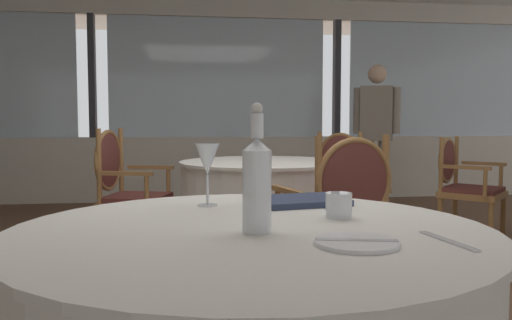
{
  "coord_description": "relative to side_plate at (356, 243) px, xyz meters",
  "views": [
    {
      "loc": [
        -0.37,
        -2.61,
        1.03
      ],
      "look_at": [
        -0.19,
        -1.16,
        0.93
      ],
      "focal_mm": 35.94,
      "sensor_mm": 36.0,
      "label": 1
    }
  ],
  "objects": [
    {
      "name": "ground_plane",
      "position": [
        0.01,
        1.54,
        -0.77
      ],
      "size": [
        14.75,
        14.75,
        0.0
      ],
      "primitive_type": "plane",
      "color": "brown"
    },
    {
      "name": "window_wall_far",
      "position": [
        0.01,
        5.8,
        0.3
      ],
      "size": [
        10.34,
        0.14,
        2.68
      ],
      "color": "silver",
      "rests_on": "ground_plane"
    },
    {
      "name": "side_plate",
      "position": [
        0.0,
        0.0,
        0.0
      ],
      "size": [
        0.19,
        0.19,
        0.01
      ],
      "primitive_type": "cylinder",
      "color": "white",
      "rests_on": "foreground_table"
    },
    {
      "name": "butter_knife",
      "position": [
        0.0,
        0.0,
        0.01
      ],
      "size": [
        0.18,
        0.05,
        0.0
      ],
      "primitive_type": "cube",
      "rotation": [
        0.0,
        0.0,
        -0.21
      ],
      "color": "silver",
      "rests_on": "foreground_table"
    },
    {
      "name": "dinner_fork",
      "position": [
        0.22,
        0.0,
        -0.0
      ],
      "size": [
        0.05,
        0.2,
        0.0
      ],
      "primitive_type": "cube",
      "rotation": [
        0.0,
        0.0,
        1.71
      ],
      "color": "silver",
      "rests_on": "foreground_table"
    },
    {
      "name": "water_bottle",
      "position": [
        -0.2,
        0.16,
        0.12
      ],
      "size": [
        0.07,
        0.07,
        0.32
      ],
      "color": "white",
      "rests_on": "foreground_table"
    },
    {
      "name": "wine_glass",
      "position": [
        -0.31,
        0.58,
        0.14
      ],
      "size": [
        0.08,
        0.08,
        0.2
      ],
      "color": "white",
      "rests_on": "foreground_table"
    },
    {
      "name": "water_tumbler",
      "position": [
        0.05,
        0.32,
        0.03
      ],
      "size": [
        0.08,
        0.08,
        0.07
      ],
      "primitive_type": "cylinder",
      "color": "white",
      "rests_on": "foreground_table"
    },
    {
      "name": "menu_book",
      "position": [
        -0.01,
        0.58,
        0.01
      ],
      "size": [
        0.33,
        0.27,
        0.02
      ],
      "primitive_type": "cube",
      "rotation": [
        0.0,
        0.0,
        0.19
      ],
      "color": "#2D3856",
      "rests_on": "foreground_table"
    },
    {
      "name": "background_table_0",
      "position": [
        0.15,
        2.51,
        -0.39
      ],
      "size": [
        1.19,
        1.19,
        0.76
      ],
      "color": "silver",
      "rests_on": "ground_plane"
    },
    {
      "name": "dining_chair_0_0",
      "position": [
        -0.84,
        2.77,
        -0.19
      ],
      "size": [
        0.56,
        0.61,
        0.99
      ],
      "rotation": [
        0.0,
        0.0,
        6.03
      ],
      "color": "olive",
      "rests_on": "ground_plane"
    },
    {
      "name": "dining_chair_0_1",
      "position": [
        0.42,
        1.52,
        -0.21
      ],
      "size": [
        0.61,
        0.57,
        0.97
      ],
      "rotation": [
        0.0,
        0.0,
        8.12
      ],
      "color": "olive",
      "rests_on": "ground_plane"
    },
    {
      "name": "dining_chair_0_2",
      "position": [
        0.87,
        3.24,
        -0.21
      ],
      "size": [
        0.66,
        0.66,
        0.96
      ],
      "rotation": [
        0.0,
        0.0,
        10.22
      ],
      "color": "olive",
      "rests_on": "ground_plane"
    },
    {
      "name": "dining_chair_1_2",
      "position": [
        1.93,
        2.99,
        -0.23
      ],
      "size": [
        0.66,
        0.66,
        0.92
      ],
      "rotation": [
        0.0,
        0.0,
        11.77
      ],
      "color": "olive",
      "rests_on": "ground_plane"
    },
    {
      "name": "diner_person_0",
      "position": [
        1.77,
        4.62,
        0.2
      ],
      "size": [
        0.49,
        0.33,
        1.7
      ],
      "rotation": [
        0.0,
        0.0,
        4.29
      ],
      "color": "gray",
      "rests_on": "ground_plane"
    }
  ]
}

